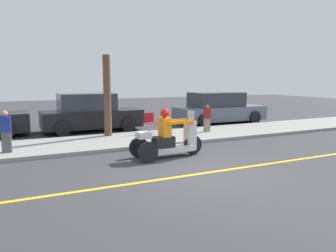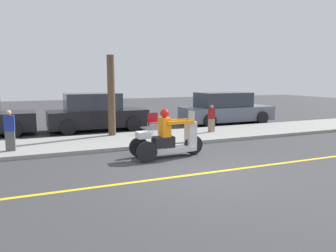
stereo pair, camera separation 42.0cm
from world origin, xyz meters
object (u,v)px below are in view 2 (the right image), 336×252
(spectator_near_curb, at_px, (10,131))
(parked_car_lot_center, at_px, (96,113))
(motorcycle_trike, at_px, (168,140))
(spectator_with_child, at_px, (212,119))
(tree_trunk, at_px, (111,96))
(parked_car_lot_left, at_px, (225,109))
(folding_chair_set_back, at_px, (154,121))

(spectator_near_curb, distance_m, parked_car_lot_center, 4.95)
(motorcycle_trike, bearing_deg, spectator_with_child, 42.15)
(tree_trunk, bearing_deg, parked_car_lot_left, 15.86)
(parked_car_lot_left, bearing_deg, spectator_near_curb, -161.30)
(motorcycle_trike, bearing_deg, tree_trunk, 101.88)
(spectator_with_child, distance_m, parked_car_lot_center, 5.09)
(spectator_with_child, distance_m, folding_chair_set_back, 2.36)
(spectator_with_child, height_order, parked_car_lot_left, parked_car_lot_left)
(parked_car_lot_center, relative_size, tree_trunk, 1.40)
(folding_chair_set_back, bearing_deg, parked_car_lot_center, 125.63)
(spectator_with_child, bearing_deg, tree_trunk, 167.67)
(motorcycle_trike, relative_size, tree_trunk, 0.72)
(folding_chair_set_back, bearing_deg, parked_car_lot_left, 24.35)
(spectator_with_child, xyz_separation_m, tree_trunk, (-3.91, 0.85, 0.99))
(motorcycle_trike, distance_m, folding_chair_set_back, 3.46)
(parked_car_lot_center, bearing_deg, spectator_with_child, -36.42)
(motorcycle_trike, xyz_separation_m, parked_car_lot_center, (-0.96, 5.86, 0.26))
(parked_car_lot_left, bearing_deg, folding_chair_set_back, -155.65)
(spectator_near_curb, distance_m, parked_car_lot_left, 10.32)
(tree_trunk, bearing_deg, parked_car_lot_center, 94.83)
(spectator_near_curb, relative_size, spectator_with_child, 1.12)
(parked_car_lot_center, bearing_deg, folding_chair_set_back, -54.37)
(spectator_near_curb, height_order, folding_chair_set_back, spectator_near_curb)
(spectator_near_curb, bearing_deg, spectator_with_child, 5.15)
(spectator_near_curb, height_order, parked_car_lot_center, parked_car_lot_center)
(motorcycle_trike, height_order, folding_chair_set_back, motorcycle_trike)
(parked_car_lot_center, bearing_deg, spectator_near_curb, -131.81)
(folding_chair_set_back, xyz_separation_m, parked_car_lot_left, (4.69, 2.12, 0.12))
(parked_car_lot_center, distance_m, tree_trunk, 2.34)
(motorcycle_trike, xyz_separation_m, parked_car_lot_left, (5.52, 5.48, 0.24))
(motorcycle_trike, distance_m, tree_trunk, 3.94)
(motorcycle_trike, xyz_separation_m, spectator_near_curb, (-4.26, 2.17, 0.21))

